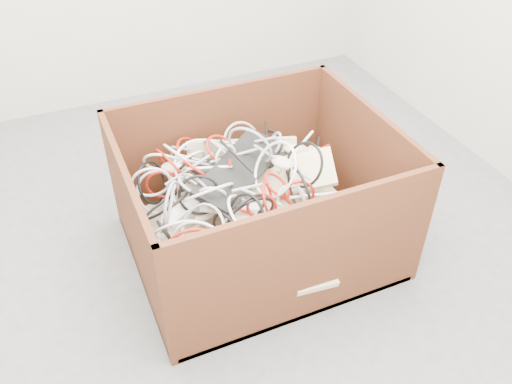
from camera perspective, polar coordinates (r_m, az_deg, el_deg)
name	(u,v)px	position (r m, az deg, el deg)	size (l,w,h in m)	color
ground	(231,235)	(2.50, -2.62, -4.60)	(3.00, 3.00, 0.00)	#515154
cardboard_box	(255,221)	(2.34, -0.11, -3.09)	(1.07, 0.89, 0.59)	#391A0E
keyboard_pile	(255,197)	(2.27, -0.09, -0.55)	(0.92, 0.79, 0.36)	beige
mice_scatter	(262,186)	(2.22, 0.69, 0.68)	(0.73, 0.59, 0.19)	beige
power_strip_left	(197,200)	(2.15, -6.29, -0.87)	(0.30, 0.05, 0.04)	white
power_strip_right	(233,208)	(2.11, -2.44, -1.69)	(0.26, 0.05, 0.04)	white
vga_plug	(329,178)	(2.30, 7.76, 1.50)	(0.04, 0.04, 0.02)	#100BB1
cable_tangle	(217,188)	(2.16, -4.12, 0.43)	(1.00, 0.79, 0.43)	silver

